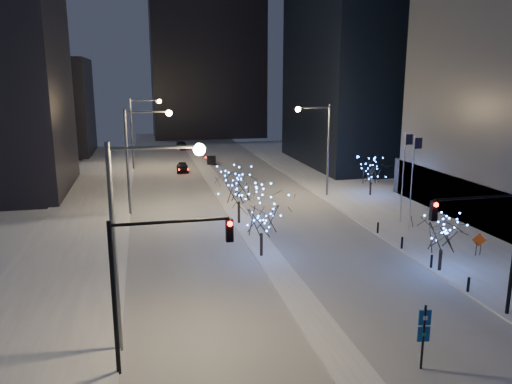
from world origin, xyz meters
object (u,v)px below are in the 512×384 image
object	(u,v)px
holiday_tree_median_far	(239,185)
holiday_tree_plaza_far	(371,171)
car_near	(182,167)
street_lamp_w_mid	(138,147)
traffic_signal_east	(491,235)
traffic_signal_west	(150,269)
car_mid	(211,160)
street_lamp_east	(321,138)
holiday_tree_median_near	(261,212)
car_far	(182,146)
street_lamp_w_far	(139,124)
street_lamp_w_near	(136,218)
construction_sign	(479,242)
holiday_tree_plaza_near	(442,233)
wayfinding_sign	(424,330)

from	to	relation	value
holiday_tree_median_far	holiday_tree_plaza_far	distance (m)	17.88
car_near	street_lamp_w_mid	bearing A→B (deg)	-101.96
traffic_signal_east	car_near	size ratio (longest dim) A/B	1.76
traffic_signal_west	car_mid	xyz separation A→B (m)	(9.94, 54.30, -4.13)
street_lamp_east	holiday_tree_plaza_far	xyz separation A→B (m)	(5.61, -0.98, -3.63)
street_lamp_east	holiday_tree_median_near	bearing A→B (deg)	-121.72
car_far	street_lamp_w_far	bearing A→B (deg)	-120.15
street_lamp_w_near	car_mid	distance (m)	53.65
traffic_signal_west	construction_sign	world-z (taller)	traffic_signal_west
traffic_signal_west	holiday_tree_median_near	xyz separation A→B (m)	(7.94, 12.88, -1.32)
holiday_tree_plaza_near	wayfinding_sign	world-z (taller)	holiday_tree_plaza_near
traffic_signal_west	car_mid	bearing A→B (deg)	79.63
street_lamp_w_near	holiday_tree_median_near	distance (m)	14.10
car_near	traffic_signal_west	bearing A→B (deg)	-93.30
holiday_tree_median_near	wayfinding_sign	bearing A→B (deg)	-76.70
holiday_tree_plaza_far	street_lamp_w_mid	bearing A→B (deg)	-175.32
holiday_tree_median_far	holiday_tree_plaza_far	world-z (taller)	holiday_tree_median_far
car_far	holiday_tree_plaza_far	size ratio (longest dim) A/B	1.05
street_lamp_w_near	holiday_tree_plaza_far	world-z (taller)	street_lamp_w_near
holiday_tree_plaza_near	holiday_tree_median_far	bearing A→B (deg)	128.14
street_lamp_w_near	traffic_signal_east	xyz separation A→B (m)	(17.88, -1.00, -1.74)
holiday_tree_median_near	holiday_tree_plaza_near	distance (m)	12.27
car_mid	holiday_tree_median_far	distance (m)	33.00
traffic_signal_west	traffic_signal_east	size ratio (longest dim) A/B	1.00
holiday_tree_median_near	construction_sign	distance (m)	15.90
holiday_tree_plaza_near	wayfinding_sign	xyz separation A→B (m)	(-7.34, -10.08, -0.89)
holiday_tree_median_far	holiday_tree_plaza_far	xyz separation A→B (m)	(16.20, 7.53, -0.77)
street_lamp_w_mid	holiday_tree_plaza_far	bearing A→B (deg)	4.68
car_mid	construction_sign	size ratio (longest dim) A/B	2.28
street_lamp_w_near	car_far	size ratio (longest dim) A/B	2.28
traffic_signal_west	traffic_signal_east	xyz separation A→B (m)	(17.38, 1.00, 0.00)
traffic_signal_east	holiday_tree_plaza_near	bearing A→B (deg)	76.47
holiday_tree_median_near	wayfinding_sign	size ratio (longest dim) A/B	1.70
street_lamp_w_mid	car_near	xyz separation A→B (m)	(5.60, 21.39, -5.82)
street_lamp_east	holiday_tree_median_far	bearing A→B (deg)	-141.20
construction_sign	street_lamp_east	bearing A→B (deg)	126.08
traffic_signal_east	construction_sign	size ratio (longest dim) A/B	4.19
holiday_tree_plaza_far	street_lamp_w_near	bearing A→B (deg)	-132.36
construction_sign	car_far	bearing A→B (deg)	127.86
street_lamp_east	holiday_tree_plaza_near	distance (m)	22.82
street_lamp_east	traffic_signal_east	bearing A→B (deg)	-92.26
street_lamp_east	car_near	size ratio (longest dim) A/B	2.51
street_lamp_w_near	car_near	distance (m)	47.09
traffic_signal_west	construction_sign	bearing A→B (deg)	22.01
street_lamp_w_mid	car_near	distance (m)	22.86
car_mid	construction_sign	bearing A→B (deg)	112.32
car_far	construction_sign	world-z (taller)	construction_sign
street_lamp_w_far	traffic_signal_east	size ratio (longest dim) A/B	1.43
street_lamp_w_near	traffic_signal_west	size ratio (longest dim) A/B	1.43
holiday_tree_plaza_far	holiday_tree_median_near	bearing A→B (deg)	-135.10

